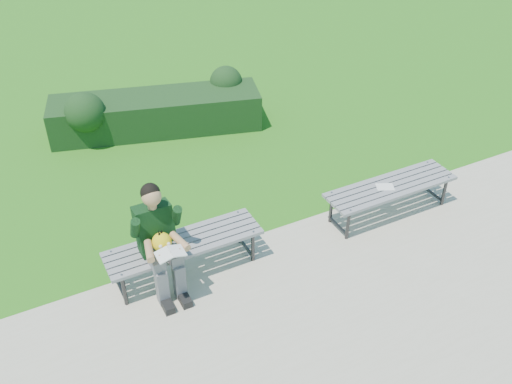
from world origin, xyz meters
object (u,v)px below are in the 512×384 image
Objects in this scene: hedge at (154,110)px; seated_boy at (159,238)px; bench_left at (184,245)px; paper_sheet at (385,187)px; bench_right at (391,189)px.

hedge is 3.71m from seated_boy.
hedge is at bearing 76.60° from bench_left.
paper_sheet is at bearing -3.75° from bench_left.
hedge reaches higher than paper_sheet.
seated_boy reaches higher than hedge.
bench_right is 0.12m from paper_sheet.
seated_boy is at bearing 178.38° from paper_sheet.
seated_boy is at bearing -163.02° from bench_left.
hedge reaches higher than bench_right.
paper_sheet is at bearing -62.53° from hedge.
bench_right is 3.11m from seated_boy.
paper_sheet is at bearing -1.62° from seated_boy.
bench_left is at bearing 176.39° from bench_right.
bench_left reaches higher than paper_sheet.
paper_sheet is (-0.10, -0.00, 0.06)m from bench_right.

